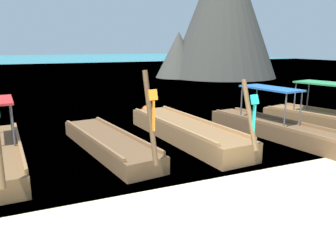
# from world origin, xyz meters

# --- Properties ---
(ground) EXTENTS (120.00, 120.00, 0.00)m
(ground) POSITION_xyz_m (0.00, 0.00, 0.00)
(ground) COLOR beige
(sea_water) EXTENTS (120.00, 120.00, 0.00)m
(sea_water) POSITION_xyz_m (0.00, 61.83, 0.00)
(sea_water) COLOR teal
(sea_water) RESTS_ON ground
(longtail_boat_green_ribbon) EXTENTS (1.25, 5.80, 2.49)m
(longtail_boat_green_ribbon) POSITION_xyz_m (-4.40, 5.01, 0.32)
(longtail_boat_green_ribbon) COLOR brown
(longtail_boat_green_ribbon) RESTS_ON ground
(longtail_boat_orange_ribbon) EXTENTS (1.85, 5.67, 2.61)m
(longtail_boat_orange_ribbon) POSITION_xyz_m (-1.47, 4.98, 0.26)
(longtail_boat_orange_ribbon) COLOR brown
(longtail_boat_orange_ribbon) RESTS_ON ground
(longtail_boat_turquoise_ribbon) EXTENTS (1.73, 6.58, 2.33)m
(longtail_boat_turquoise_ribbon) POSITION_xyz_m (1.23, 5.15, 0.31)
(longtail_boat_turquoise_ribbon) COLOR brown
(longtail_boat_turquoise_ribbon) RESTS_ON ground
(longtail_boat_pink_ribbon) EXTENTS (1.90, 7.18, 2.32)m
(longtail_boat_pink_ribbon) POSITION_xyz_m (4.38, 3.71, 0.32)
(longtail_boat_pink_ribbon) COLOR brown
(longtail_boat_pink_ribbon) RESTS_ON ground
(karst_rock) EXTENTS (12.20, 10.91, 14.60)m
(karst_rock) POSITION_xyz_m (15.31, 25.02, 6.81)
(karst_rock) COLOR #383833
(karst_rock) RESTS_ON ground
(mooring_buoy_near) EXTENTS (0.41, 0.41, 0.41)m
(mooring_buoy_near) POSITION_xyz_m (1.56, 9.81, 0.21)
(mooring_buoy_near) COLOR #EA5119
(mooring_buoy_near) RESTS_ON sea_water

